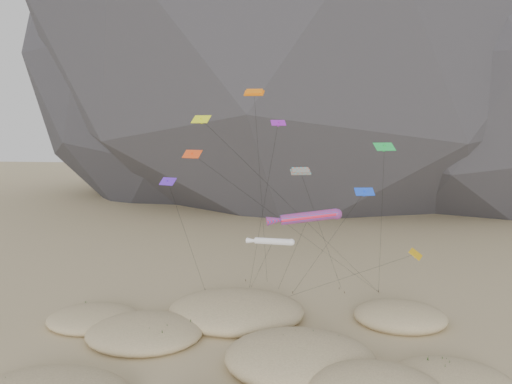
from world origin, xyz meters
TOP-DOWN VIEW (x-y plane):
  - ground at (0.00, 0.00)m, footprint 500.00×500.00m
  - dunes at (-1.40, 3.55)m, footprint 48.82×35.43m
  - dune_grass at (-0.29, 3.59)m, footprint 41.75×28.23m
  - kite_stakes at (2.49, 24.07)m, footprint 24.14×6.95m
  - rainbow_tube_kite at (4.58, 10.21)m, footprint 8.28×16.00m
  - white_tube_kite at (0.66, 11.60)m, footprint 6.81×13.83m
  - orange_parafoil at (-1.57, 14.40)m, footprint 2.35×14.27m
  - multi_parafoil at (4.05, 8.98)m, footprint 6.59×18.25m
  - delta_kites at (3.39, 11.98)m, footprint 29.85×18.24m

SIDE VIEW (x-z plane):
  - ground at x=0.00m, z-range 0.00..0.00m
  - kite_stakes at x=2.49m, z-range 0.00..0.30m
  - dunes at x=-1.40m, z-range -1.34..2.76m
  - dune_grass at x=-0.29m, z-range 0.10..1.58m
  - white_tube_kite at x=0.66m, z-range 4.71..15.35m
  - rainbow_tube_kite at x=4.58m, z-range 6.11..20.20m
  - delta_kites at x=3.39m, z-range 5.16..29.21m
  - multi_parafoil at x=4.05m, z-range 8.63..27.33m
  - orange_parafoil at x=-1.57m, z-range 12.71..39.89m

